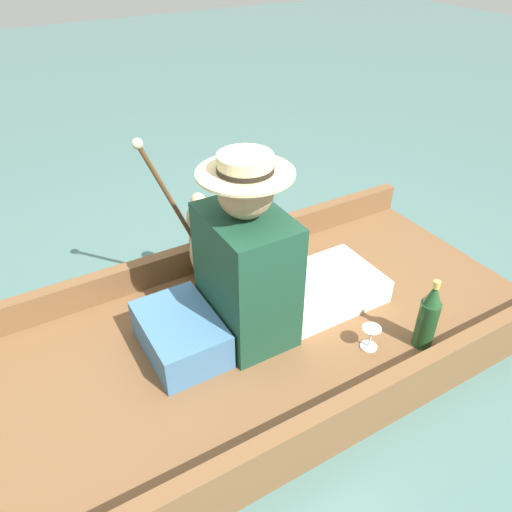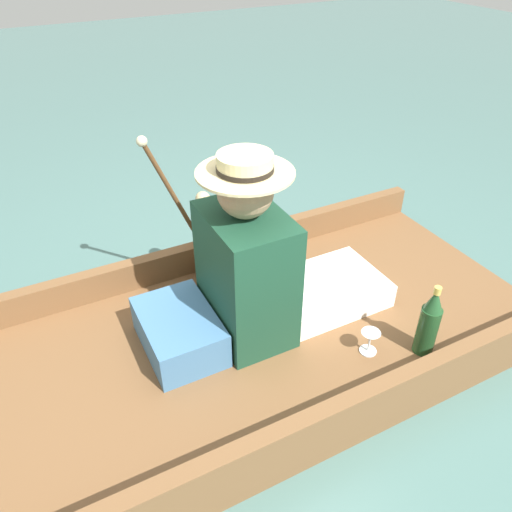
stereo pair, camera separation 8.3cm
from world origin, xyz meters
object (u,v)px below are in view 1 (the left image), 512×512
at_px(champagne_bottle, 428,316).
at_px(wine_glass, 371,334).
at_px(seated_person, 265,268).
at_px(walking_cane, 172,202).
at_px(teddy_bear, 207,242).

bearing_deg(champagne_bottle, wine_glass, -115.19).
distance_m(seated_person, walking_cane, 0.49).
distance_m(wine_glass, walking_cane, 0.98).
height_order(wine_glass, champagne_bottle, champagne_bottle).
bearing_deg(walking_cane, seated_person, 25.96).
distance_m(teddy_bear, wine_glass, 0.83).
height_order(seated_person, teddy_bear, seated_person).
bearing_deg(teddy_bear, champagne_bottle, 33.27).
bearing_deg(walking_cane, teddy_bear, 80.80).
bearing_deg(champagne_bottle, teddy_bear, -146.73).
height_order(seated_person, walking_cane, seated_person).
bearing_deg(wine_glass, teddy_bear, -154.71).
height_order(teddy_bear, champagne_bottle, teddy_bear).
height_order(walking_cane, champagne_bottle, walking_cane).
xyz_separation_m(seated_person, walking_cane, (-0.42, -0.20, 0.15)).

